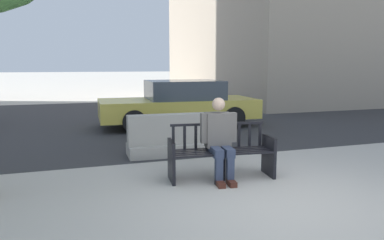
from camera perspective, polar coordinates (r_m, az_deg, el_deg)
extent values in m
plane|color=#B7B2A8|center=(5.23, 13.85, -12.35)|extent=(200.00, 200.00, 0.00)
cube|color=#333335|center=(13.21, -6.73, 0.38)|extent=(120.00, 12.00, 0.01)
cube|color=black|center=(5.94, -3.15, -6.26)|extent=(0.11, 0.52, 0.66)
cube|color=black|center=(6.39, 11.62, -5.38)|extent=(0.11, 0.52, 0.66)
cube|color=black|center=(6.14, 4.49, -6.81)|extent=(0.08, 0.33, 0.45)
cube|color=black|center=(5.87, 5.15, -5.27)|extent=(1.60, 0.26, 0.02)
cube|color=black|center=(5.98, 4.83, -5.02)|extent=(1.60, 0.26, 0.02)
cube|color=black|center=(6.08, 4.52, -4.77)|extent=(1.60, 0.26, 0.02)
cube|color=black|center=(6.19, 4.22, -4.54)|extent=(1.60, 0.26, 0.02)
cube|color=black|center=(6.30, 3.93, -4.31)|extent=(1.60, 0.26, 0.02)
cube|color=black|center=(6.23, 3.94, -0.59)|extent=(1.59, 0.22, 0.04)
cube|color=black|center=(6.11, -2.87, -2.76)|extent=(0.05, 0.03, 0.38)
cube|color=black|center=(6.14, -1.14, -2.70)|extent=(0.05, 0.03, 0.38)
cube|color=black|center=(6.18, 0.57, -2.63)|extent=(0.05, 0.03, 0.38)
cube|color=black|center=(6.22, 2.26, -2.56)|extent=(0.05, 0.03, 0.38)
cube|color=black|center=(6.27, 3.92, -2.49)|extent=(0.05, 0.03, 0.38)
cube|color=black|center=(6.32, 5.56, -2.42)|extent=(0.05, 0.03, 0.38)
cube|color=black|center=(6.38, 7.17, -2.34)|extent=(0.05, 0.03, 0.38)
cube|color=black|center=(6.44, 8.75, -2.27)|extent=(0.05, 0.03, 0.38)
cube|color=black|center=(6.51, 10.30, -2.20)|extent=(0.05, 0.03, 0.38)
cube|color=black|center=(5.85, -3.15, -3.32)|extent=(0.10, 0.46, 0.03)
cube|color=black|center=(6.30, 11.77, -2.63)|extent=(0.10, 0.46, 0.03)
cube|color=#66605B|center=(6.07, 3.97, -1.50)|extent=(0.43, 0.29, 0.56)
sphere|color=beige|center=(5.99, 4.07, 2.42)|extent=(0.21, 0.21, 0.21)
cube|color=#333D56|center=(5.90, 3.68, -4.86)|extent=(0.19, 0.45, 0.14)
cube|color=#333D56|center=(5.95, 5.36, -4.77)|extent=(0.19, 0.45, 0.14)
cube|color=#333D56|center=(5.81, 4.11, -7.68)|extent=(0.12, 0.12, 0.45)
cube|color=#333D56|center=(5.86, 5.82, -7.56)|extent=(0.12, 0.12, 0.45)
cube|color=#4C2319|center=(5.79, 4.31, -9.66)|extent=(0.14, 0.27, 0.08)
cube|color=#4C2319|center=(5.84, 6.03, -9.52)|extent=(0.14, 0.27, 0.08)
cube|color=#66605B|center=(5.97, 1.79, -1.26)|extent=(0.10, 0.13, 0.48)
cube|color=#66605B|center=(6.11, 6.27, -1.09)|extent=(0.10, 0.13, 0.48)
cube|color=#ADA89E|center=(7.76, -2.37, -4.36)|extent=(2.02, 0.75, 0.24)
cube|color=#ADA89E|center=(7.68, -2.39, -1.30)|extent=(2.01, 0.37, 0.60)
cube|color=#DBC64C|center=(11.25, -2.13, 1.80)|extent=(4.72, 2.09, 0.56)
cube|color=#38424C|center=(11.25, -1.22, 4.64)|extent=(2.25, 1.76, 0.55)
cylinder|color=black|center=(10.15, -8.80, -0.27)|extent=(0.65, 0.25, 0.64)
cylinder|color=black|center=(11.91, -9.89, 0.98)|extent=(0.65, 0.25, 0.64)
cylinder|color=black|center=(10.88, 6.39, 0.36)|extent=(0.65, 0.25, 0.64)
cylinder|color=black|center=(12.54, 3.28, 1.46)|extent=(0.65, 0.25, 0.64)
cube|color=silver|center=(18.49, 22.57, 6.57)|extent=(2.02, 2.22, 1.80)
cylinder|color=black|center=(17.65, 24.10, 3.17)|extent=(0.90, 0.29, 0.90)
cylinder|color=black|center=(19.19, 19.93, 3.76)|extent=(0.90, 0.29, 0.90)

